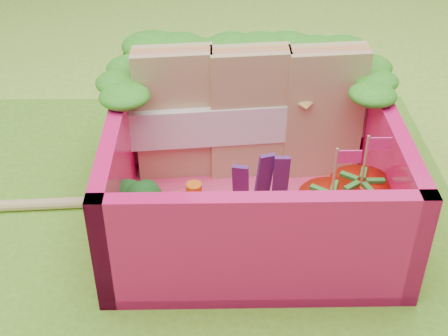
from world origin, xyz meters
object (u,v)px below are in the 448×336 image
Objects in this scene: strawberry_right at (358,207)px; bento_box at (252,163)px; sandwich_stack at (250,114)px; broccoli at (142,210)px; strawberry_left at (329,221)px.

bento_box is at bearing 152.56° from strawberry_right.
sandwich_stack is 2.36× the size of strawberry_right.
broccoli is 0.96m from strawberry_right.
bento_box is at bearing -90.94° from sandwich_stack.
strawberry_right is (0.96, 0.03, -0.03)m from broccoli.
sandwich_stack is at bearing 116.80° from strawberry_left.
bento_box is 0.53m from strawberry_right.
sandwich_stack is 3.93× the size of broccoli.
strawberry_left reaches higher than bento_box.
strawberry_left reaches higher than broccoli.
broccoli is at bearing 175.35° from strawberry_left.
strawberry_left is 0.18m from strawberry_right.
bento_box is 0.57m from broccoli.
bento_box is 1.05× the size of sandwich_stack.
strawberry_left is 1.01× the size of strawberry_right.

